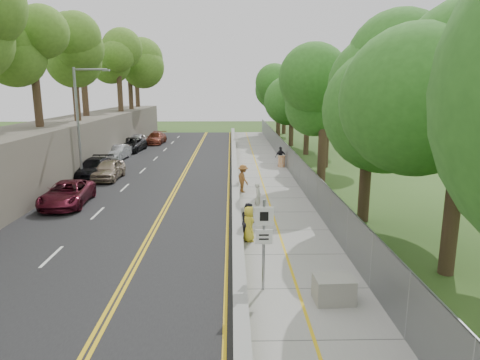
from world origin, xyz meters
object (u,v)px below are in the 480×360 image
streetlight (81,117)px  signpost (264,235)px  painter_0 (249,224)px  concrete_block (334,289)px  construction_barrel (282,161)px  person_far (281,157)px  car_2 (67,194)px

streetlight → signpost: (11.51, -17.02, -2.68)m
painter_0 → streetlight: bearing=37.2°
concrete_block → painter_0: painter_0 is taller
streetlight → construction_barrel: bearing=20.2°
signpost → concrete_block: 2.76m
construction_barrel → painter_0: size_ratio=0.61×
construction_barrel → painter_0: painter_0 is taller
construction_barrel → person_far: person_far is taller
signpost → person_far: bearing=82.1°
signpost → painter_0: (-0.30, 4.61, -1.13)m
signpost → concrete_block: bearing=-21.9°
concrete_block → painter_0: bearing=114.1°
car_2 → painter_0: painter_0 is taller
streetlight → car_2: size_ratio=1.64×
concrete_block → car_2: (-12.59, 11.55, 0.26)m
signpost → painter_0: signpost is taller
signpost → person_far: size_ratio=1.84×
person_far → construction_barrel: bearing=84.3°
streetlight → painter_0: streetlight is taller
signpost → construction_barrel: bearing=81.9°
signpost → construction_barrel: (3.21, 22.42, -1.43)m
car_2 → painter_0: size_ratio=3.09×
concrete_block → painter_0: (-2.45, 5.48, 0.38)m
signpost → concrete_block: size_ratio=2.56×
signpost → construction_barrel: size_ratio=3.24×
streetlight → painter_0: 17.15m
signpost → streetlight: bearing=124.1°
signpost → painter_0: 4.76m
concrete_block → person_far: (1.00, 23.57, 0.44)m
construction_barrel → painter_0: 18.15m
construction_barrel → concrete_block: construction_barrel is taller
painter_0 → person_far: bearing=-15.7°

